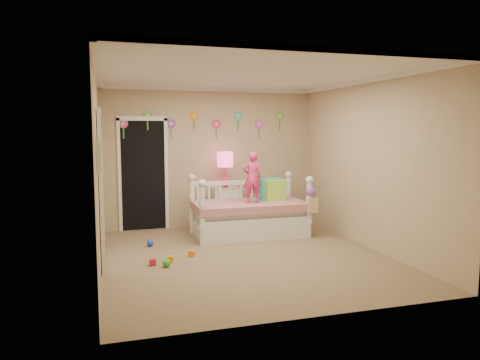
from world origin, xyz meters
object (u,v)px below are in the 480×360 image
object	(u,v)px
daybed	(249,205)
table_lamp	(225,164)
nightstand	(225,207)
child	(252,177)

from	to	relation	value
daybed	table_lamp	bearing A→B (deg)	108.74
daybed	nightstand	bearing A→B (deg)	108.74
table_lamp	nightstand	bearing A→B (deg)	0.00
child	daybed	bearing A→B (deg)	-74.66
child	table_lamp	xyz separation A→B (m)	(-0.26, 0.82, 0.18)
daybed	table_lamp	world-z (taller)	table_lamp
daybed	child	bearing A→B (deg)	-79.95
daybed	nightstand	world-z (taller)	daybed
child	nightstand	xyz separation A→B (m)	(-0.26, 0.82, -0.64)
nightstand	table_lamp	xyz separation A→B (m)	(0.00, 0.00, 0.82)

